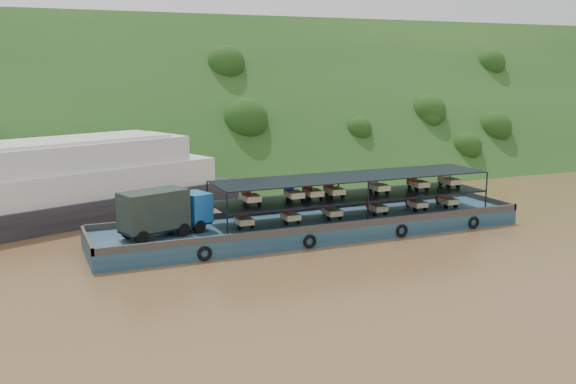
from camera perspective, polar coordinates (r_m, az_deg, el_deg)
name	(u,v)px	position (r m, az deg, el deg)	size (l,w,h in m)	color
ground	(326,236)	(51.08, 3.39, -3.95)	(160.00, 160.00, 0.00)	brown
hillside	(203,170)	(84.15, -7.59, 1.92)	(140.00, 28.00, 28.00)	#183814
cargo_barge	(303,222)	(50.82, 1.31, -2.67)	(35.00, 7.18, 4.61)	#143348
passenger_ferry	(49,187)	(58.86, -20.44, 0.43)	(35.80, 20.67, 7.08)	black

